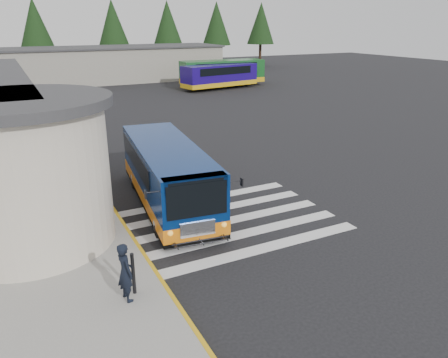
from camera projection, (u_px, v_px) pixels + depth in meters
name	position (u px, v px, depth m)	size (l,w,h in m)	color
ground	(228.00, 211.00, 17.28)	(140.00, 140.00, 0.00)	black
curb_strip	(102.00, 193.00, 18.88)	(0.12, 34.00, 0.16)	gold
crosswalk	(226.00, 221.00, 16.39)	(8.00, 5.35, 0.01)	silver
depot_building	(115.00, 64.00, 54.32)	(26.40, 8.40, 4.20)	gray
tree_line	(100.00, 24.00, 59.55)	(58.40, 4.40, 10.00)	black
transit_bus	(168.00, 177.00, 17.54)	(3.70, 9.03, 2.49)	navy
pedestrian_a	(125.00, 272.00, 11.30)	(0.60, 0.39, 1.64)	black
pedestrian_b	(87.00, 217.00, 14.35)	(0.84, 0.65, 1.73)	black
bollard	(133.00, 274.00, 11.63)	(0.10, 0.10, 1.21)	black
far_bus_a	(220.00, 75.00, 48.18)	(9.07, 3.93, 2.27)	#1A0865
far_bus_b	(222.00, 72.00, 50.34)	(9.80, 3.20, 2.50)	#16531F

